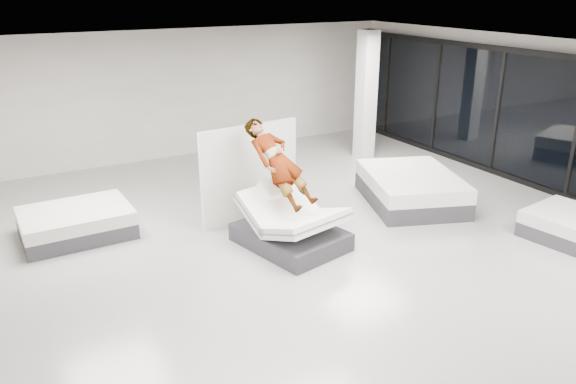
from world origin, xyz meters
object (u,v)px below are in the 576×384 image
object	(u,v)px
flat_bed_right_far	(411,188)
flat_bed_left_far	(76,223)
hero_bed	(291,227)
column	(366,96)
remote	(302,192)
person	(279,177)
divider_panel	(250,173)

from	to	relation	value
flat_bed_right_far	flat_bed_left_far	distance (m)	6.47
hero_bed	flat_bed_right_far	xyz separation A→B (m)	(3.13, 0.53, -0.03)
flat_bed_left_far	column	bearing A→B (deg)	10.84
remote	column	distance (m)	5.41
hero_bed	flat_bed_right_far	world-z (taller)	hero_bed
person	flat_bed_left_far	bearing A→B (deg)	135.63
remote	flat_bed_right_far	size ratio (longest dim) A/B	0.05
hero_bed	column	bearing A→B (deg)	40.57
flat_bed_left_far	column	distance (m)	7.59
flat_bed_left_far	divider_panel	bearing A→B (deg)	-15.15
column	person	bearing A→B (deg)	-142.33
person	column	world-z (taller)	column
divider_panel	flat_bed_left_far	xyz separation A→B (m)	(-3.04, 0.82, -0.67)
column	hero_bed	bearing A→B (deg)	-139.43
hero_bed	remote	bearing A→B (deg)	2.27
person	column	bearing A→B (deg)	25.16
remote	person	bearing A→B (deg)	122.15
hero_bed	remote	xyz separation A→B (m)	(0.22, 0.01, 0.60)
flat_bed_left_far	person	bearing A→B (deg)	-31.85
hero_bed	flat_bed_left_far	world-z (taller)	hero_bed
column	flat_bed_left_far	bearing A→B (deg)	-169.16
flat_bed_left_far	column	size ratio (longest dim) A/B	0.58
person	remote	distance (m)	0.47
hero_bed	flat_bed_right_far	bearing A→B (deg)	9.67
column	flat_bed_right_far	bearing A→B (deg)	-109.48
flat_bed_left_far	hero_bed	bearing A→B (deg)	-35.18
flat_bed_right_far	column	bearing A→B (deg)	70.52
remote	divider_panel	distance (m)	1.41
divider_panel	flat_bed_right_far	world-z (taller)	divider_panel
divider_panel	column	bearing A→B (deg)	21.65
hero_bed	column	world-z (taller)	column
remote	column	xyz separation A→B (m)	(3.99, 3.60, 0.66)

